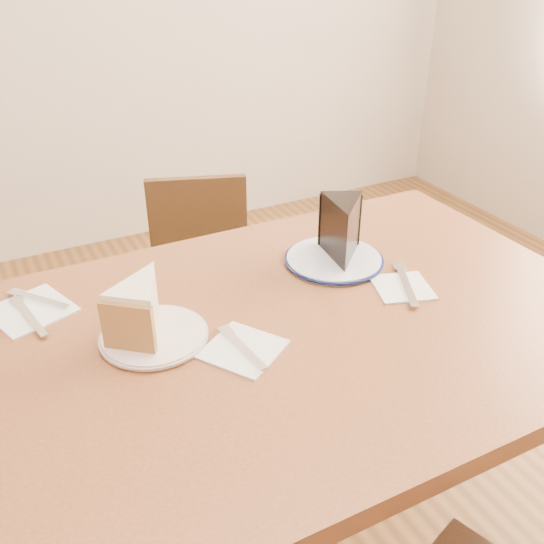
{
  "coord_description": "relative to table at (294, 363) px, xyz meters",
  "views": [
    {
      "loc": [
        -0.46,
        -0.79,
        1.38
      ],
      "look_at": [
        0.0,
        0.1,
        0.8
      ],
      "focal_mm": 40.0,
      "sensor_mm": 36.0,
      "label": 1
    }
  ],
  "objects": [
    {
      "name": "fork_spare",
      "position": [
        -0.41,
        0.28,
        0.1
      ],
      "size": [
        0.1,
        0.12,
        0.0
      ],
      "primitive_type": "cube",
      "rotation": [
        0.0,
        0.0,
        0.67
      ],
      "color": "silver",
      "rests_on": "napkin_spare"
    },
    {
      "name": "plate_navy",
      "position": [
        0.18,
        0.15,
        0.1
      ],
      "size": [
        0.2,
        0.2,
        0.01
      ],
      "primitive_type": "cylinder",
      "color": "white",
      "rests_on": "table"
    },
    {
      "name": "plate_cream",
      "position": [
        -0.25,
        0.06,
        0.1
      ],
      "size": [
        0.18,
        0.18,
        0.01
      ],
      "primitive_type": "cylinder",
      "color": "silver",
      "rests_on": "table"
    },
    {
      "name": "table",
      "position": [
        0.0,
        0.0,
        0.0
      ],
      "size": [
        1.2,
        0.8,
        0.75
      ],
      "color": "#5D2F19",
      "rests_on": "ground"
    },
    {
      "name": "carrot_cake",
      "position": [
        -0.25,
        0.09,
        0.15
      ],
      "size": [
        0.15,
        0.15,
        0.09
      ],
      "primitive_type": null,
      "rotation": [
        0.0,
        0.0,
        -0.68
      ],
      "color": "#F4E8CA",
      "rests_on": "plate_cream"
    },
    {
      "name": "knife_navy",
      "position": [
        0.26,
        0.0,
        0.1
      ],
      "size": [
        0.09,
        0.16,
        0.0
      ],
      "primitive_type": "cube",
      "rotation": [
        0.0,
        0.0,
        -0.46
      ],
      "color": "silver",
      "rests_on": "napkin_navy"
    },
    {
      "name": "napkin_cream",
      "position": [
        -0.12,
        -0.04,
        0.1
      ],
      "size": [
        0.17,
        0.17,
        0.0
      ],
      "primitive_type": "cube",
      "rotation": [
        0.0,
        0.0,
        0.58
      ],
      "color": "white",
      "rests_on": "table"
    },
    {
      "name": "knife_spare",
      "position": [
        -0.43,
        0.23,
        0.1
      ],
      "size": [
        0.04,
        0.16,
        0.0
      ],
      "primitive_type": "cube",
      "rotation": [
        0.0,
        0.0,
        0.19
      ],
      "color": "silver",
      "rests_on": "napkin_spare"
    },
    {
      "name": "chair_far",
      "position": [
        0.08,
        0.72,
        -0.25
      ],
      "size": [
        0.46,
        0.46,
        0.72
      ],
      "rotation": [
        0.0,
        0.0,
        2.8
      ],
      "color": "#351F10",
      "rests_on": "ground"
    },
    {
      "name": "napkin_navy",
      "position": [
        0.24,
        0.0,
        0.1
      ],
      "size": [
        0.14,
        0.14,
        0.0
      ],
      "primitive_type": "cube",
      "rotation": [
        0.0,
        0.0,
        -0.31
      ],
      "color": "white",
      "rests_on": "table"
    },
    {
      "name": "napkin_spare",
      "position": [
        -0.43,
        0.25,
        0.1
      ],
      "size": [
        0.17,
        0.17,
        0.0
      ],
      "primitive_type": "cube",
      "rotation": [
        0.0,
        0.0,
        0.33
      ],
      "color": "white",
      "rests_on": "table"
    },
    {
      "name": "fork_cream",
      "position": [
        -0.12,
        -0.04,
        0.1
      ],
      "size": [
        0.03,
        0.14,
        0.0
      ],
      "primitive_type": "cube",
      "rotation": [
        0.0,
        0.0,
        0.1
      ],
      "color": "silver",
      "rests_on": "napkin_cream"
    },
    {
      "name": "chocolate_cake",
      "position": [
        0.19,
        0.14,
        0.17
      ],
      "size": [
        0.13,
        0.15,
        0.12
      ],
      "primitive_type": null,
      "rotation": [
        0.0,
        0.0,
        2.68
      ],
      "color": "black",
      "rests_on": "plate_navy"
    }
  ]
}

